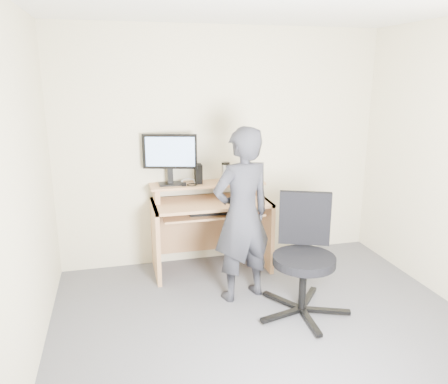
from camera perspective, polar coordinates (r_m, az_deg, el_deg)
name	(u,v)px	position (r m, az deg, el deg)	size (l,w,h in m)	color
ground	(277,343)	(3.60, 7.00, -19.02)	(3.50, 3.50, 0.00)	#5B5A60
back_wall	(222,148)	(4.71, -0.20, 5.81)	(3.50, 0.02, 2.50)	beige
desk	(209,217)	(4.63, -1.93, -3.35)	(1.20, 0.60, 0.91)	tan
monitor	(170,155)	(4.47, -7.08, 4.86)	(0.54, 0.19, 0.52)	black
external_drive	(198,174)	(4.56, -3.37, 2.39)	(0.07, 0.13, 0.20)	black
travel_mug	(226,173)	(4.58, 0.22, 2.45)	(0.09, 0.09, 0.19)	silver
smartphone	(226,182)	(4.60, 0.21, 1.32)	(0.07, 0.13, 0.01)	black
charger	(184,184)	(4.47, -5.25, 1.02)	(0.04, 0.04, 0.04)	black
headphones	(189,182)	(4.60, -4.64, 1.33)	(0.16, 0.16, 0.02)	silver
keyboard	(212,212)	(4.43, -1.61, -2.57)	(0.46, 0.18, 0.03)	black
mouse	(239,200)	(4.46, 1.98, -1.08)	(0.10, 0.06, 0.04)	black
office_chair	(304,251)	(3.83, 10.40, -7.58)	(0.80, 0.78, 1.01)	black
person	(242,215)	(3.90, 2.38, -3.06)	(0.58, 0.38, 1.59)	black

